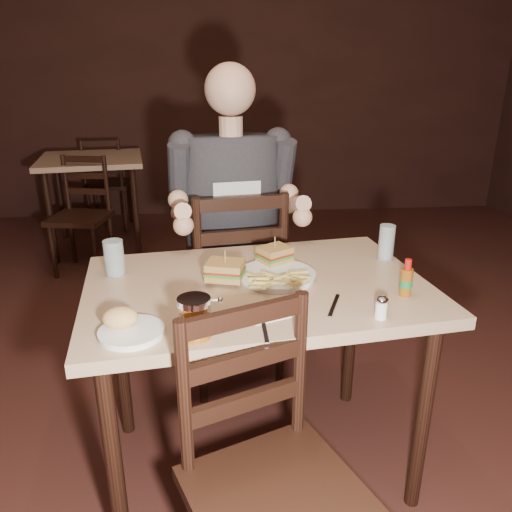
{
  "coord_description": "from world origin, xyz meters",
  "views": [
    {
      "loc": [
        -0.05,
        -1.67,
        1.46
      ],
      "look_at": [
        0.09,
        -0.08,
        0.85
      ],
      "focal_mm": 35.0,
      "sensor_mm": 36.0,
      "label": 1
    }
  ],
  "objects": [
    {
      "name": "room_shell",
      "position": [
        0.0,
        0.0,
        1.4
      ],
      "size": [
        7.0,
        7.0,
        7.0
      ],
      "color": "black",
      "rests_on": "ground"
    },
    {
      "name": "main_table",
      "position": [
        0.09,
        -0.13,
        0.68
      ],
      "size": [
        1.23,
        0.9,
        0.77
      ],
      "rotation": [
        0.0,
        0.0,
        0.13
      ],
      "color": "tan",
      "rests_on": "ground"
    },
    {
      "name": "bg_table",
      "position": [
        -1.03,
        2.5,
        0.68
      ],
      "size": [
        0.91,
        0.91,
        0.77
      ],
      "rotation": [
        0.0,
        0.0,
        0.15
      ],
      "color": "tan",
      "rests_on": "ground"
    },
    {
      "name": "chair_far",
      "position": [
        0.03,
        0.48,
        0.49
      ],
      "size": [
        0.52,
        0.55,
        0.97
      ],
      "primitive_type": null,
      "rotation": [
        0.0,
        0.0,
        3.29
      ],
      "color": "black",
      "rests_on": "ground"
    },
    {
      "name": "chair_near",
      "position": [
        0.09,
        -0.73,
        0.45
      ],
      "size": [
        0.56,
        0.58,
        0.9
      ],
      "primitive_type": null,
      "rotation": [
        0.0,
        0.0,
        0.38
      ],
      "color": "black",
      "rests_on": "ground"
    },
    {
      "name": "bg_chair_far",
      "position": [
        -1.03,
        3.05,
        0.43
      ],
      "size": [
        0.4,
        0.44,
        0.86
      ],
      "primitive_type": null,
      "rotation": [
        0.0,
        0.0,
        3.15
      ],
      "color": "black",
      "rests_on": "ground"
    },
    {
      "name": "bg_chair_near",
      "position": [
        -1.03,
        1.95,
        0.42
      ],
      "size": [
        0.46,
        0.49,
        0.85
      ],
      "primitive_type": null,
      "rotation": [
        0.0,
        0.0,
        -0.19
      ],
      "color": "black",
      "rests_on": "ground"
    },
    {
      "name": "diner",
      "position": [
        0.04,
        0.43,
        0.99
      ],
      "size": [
        0.62,
        0.52,
        0.97
      ],
      "primitive_type": null,
      "rotation": [
        0.0,
        0.0,
        0.15
      ],
      "color": "#2D2D32",
      "rests_on": "chair_far"
    },
    {
      "name": "dinner_plate",
      "position": [
        0.16,
        -0.1,
        0.78
      ],
      "size": [
        0.29,
        0.29,
        0.01
      ],
      "primitive_type": "cylinder",
      "rotation": [
        0.0,
        0.0,
        0.13
      ],
      "color": "white",
      "rests_on": "main_table"
    },
    {
      "name": "sandwich_left",
      "position": [
        -0.01,
        -0.11,
        0.84
      ],
      "size": [
        0.14,
        0.13,
        0.1
      ],
      "primitive_type": null,
      "rotation": [
        0.0,
        0.0,
        -0.26
      ],
      "color": "#BC8F45",
      "rests_on": "dinner_plate"
    },
    {
      "name": "sandwich_right",
      "position": [
        0.17,
        0.02,
        0.83
      ],
      "size": [
        0.14,
        0.13,
        0.1
      ],
      "primitive_type": null,
      "rotation": [
        0.0,
        0.0,
        0.54
      ],
      "color": "#BC8F45",
      "rests_on": "dinner_plate"
    },
    {
      "name": "fries_pile",
      "position": [
        0.16,
        -0.18,
        0.8
      ],
      "size": [
        0.26,
        0.2,
        0.04
      ],
      "primitive_type": null,
      "rotation": [
        0.0,
        0.0,
        0.13
      ],
      "color": "tan",
      "rests_on": "dinner_plate"
    },
    {
      "name": "ketchup_dollop",
      "position": [
        0.2,
        -0.13,
        0.79
      ],
      "size": [
        0.05,
        0.05,
        0.01
      ],
      "primitive_type": "ellipsoid",
      "rotation": [
        0.0,
        0.0,
        0.13
      ],
      "color": "maroon",
      "rests_on": "dinner_plate"
    },
    {
      "name": "glass_left",
      "position": [
        -0.4,
        -0.01,
        0.83
      ],
      "size": [
        0.08,
        0.08,
        0.13
      ],
      "primitive_type": "cylinder",
      "rotation": [
        0.0,
        0.0,
        0.13
      ],
      "color": "silver",
      "rests_on": "main_table"
    },
    {
      "name": "glass_right",
      "position": [
        0.6,
        0.05,
        0.84
      ],
      "size": [
        0.07,
        0.07,
        0.13
      ],
      "primitive_type": "cylinder",
      "rotation": [
        0.0,
        0.0,
        0.13
      ],
      "color": "silver",
      "rests_on": "main_table"
    },
    {
      "name": "hot_sauce",
      "position": [
        0.55,
        -0.27,
        0.83
      ],
      "size": [
        0.04,
        0.04,
        0.12
      ],
      "primitive_type": null,
      "rotation": [
        0.0,
        0.0,
        0.13
      ],
      "color": "brown",
      "rests_on": "main_table"
    },
    {
      "name": "salt_shaker",
      "position": [
        0.43,
        -0.41,
        0.8
      ],
      "size": [
        0.04,
        0.04,
        0.06
      ],
      "primitive_type": null,
      "rotation": [
        0.0,
        0.0,
        0.13
      ],
      "color": "white",
      "rests_on": "main_table"
    },
    {
      "name": "pepper_shaker",
      "position": [
        0.44,
        -0.4,
        0.8
      ],
      "size": [
        0.04,
        0.04,
        0.06
      ],
      "primitive_type": null,
      "rotation": [
        0.0,
        0.0,
        0.13
      ],
      "color": "#38332D",
      "rests_on": "main_table"
    },
    {
      "name": "syrup_dispenser",
      "position": [
        -0.11,
        -0.47,
        0.83
      ],
      "size": [
        0.1,
        0.1,
        0.12
      ],
      "primitive_type": null,
      "rotation": [
        0.0,
        0.0,
        0.13
      ],
      "color": "brown",
      "rests_on": "main_table"
    },
    {
      "name": "napkin",
      "position": [
        0.1,
        -0.34,
        0.77
      ],
      "size": [
        0.17,
        0.17,
        0.0
      ],
      "primitive_type": "cube",
      "rotation": [
        0.0,
        0.0,
        0.35
      ],
      "color": "white",
      "rests_on": "main_table"
    },
    {
      "name": "knife",
      "position": [
        0.08,
        -0.44,
        0.78
      ],
      "size": [
        0.01,
        0.19,
        0.0
      ],
      "primitive_type": "cube",
      "rotation": [
        0.0,
        0.0,
        -0.01
      ],
      "color": "silver",
      "rests_on": "napkin"
    },
    {
      "name": "fork",
      "position": [
        0.31,
        -0.33,
        0.78
      ],
      "size": [
        0.07,
        0.15,
        0.0
      ],
      "primitive_type": "cube",
      "rotation": [
        0.0,
        0.0,
        -0.4
      ],
      "color": "silver",
      "rests_on": "napkin"
    },
    {
      "name": "side_plate",
      "position": [
        -0.28,
        -0.45,
        0.78
      ],
      "size": [
        0.19,
        0.19,
        0.01
      ],
      "primitive_type": "cylinder",
      "rotation": [
        0.0,
        0.0,
        0.13
      ],
      "color": "white",
      "rests_on": "main_table"
    },
    {
      "name": "bread_roll",
      "position": [
        -0.31,
        -0.42,
        0.81
      ],
      "size": [
        0.11,
        0.09,
        0.06
      ],
      "primitive_type": "ellipsoid",
      "rotation": [
        0.0,
        0.0,
        0.13
      ],
      "color": "tan",
      "rests_on": "side_plate"
    }
  ]
}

